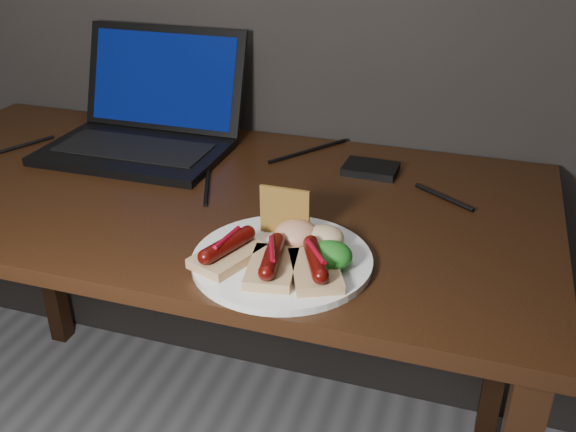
{
  "coord_description": "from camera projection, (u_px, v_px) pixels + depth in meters",
  "views": [
    {
      "loc": [
        0.54,
        0.35,
        1.29
      ],
      "look_at": [
        0.26,
        1.2,
        0.82
      ],
      "focal_mm": 40.0,
      "sensor_mm": 36.0,
      "label": 1
    }
  ],
  "objects": [
    {
      "name": "crispbread",
      "position": [
        285.0,
        211.0,
        1.06
      ],
      "size": [
        0.08,
        0.01,
        0.08
      ],
      "primitive_type": "cube",
      "color": "#A9802E",
      "rests_on": "plate"
    },
    {
      "name": "coleslaw_mound",
      "position": [
        324.0,
        238.0,
        1.03
      ],
      "size": [
        0.06,
        0.06,
        0.04
      ],
      "primitive_type": "ellipsoid",
      "color": "beige",
      "rests_on": "plate"
    },
    {
      "name": "salsa_mound",
      "position": [
        297.0,
        234.0,
        1.04
      ],
      "size": [
        0.07,
        0.07,
        0.04
      ],
      "primitive_type": "ellipsoid",
      "color": "#A81C10",
      "rests_on": "plate"
    },
    {
      "name": "laptop",
      "position": [
        146.0,
        124.0,
        1.45
      ],
      "size": [
        0.4,
        0.34,
        0.25
      ],
      "color": "black",
      "rests_on": "desk"
    },
    {
      "name": "bread_sausage_left",
      "position": [
        228.0,
        251.0,
        1.0
      ],
      "size": [
        0.11,
        0.13,
        0.04
      ],
      "color": "tan",
      "rests_on": "plate"
    },
    {
      "name": "salad_greens",
      "position": [
        330.0,
        256.0,
        0.98
      ],
      "size": [
        0.07,
        0.07,
        0.04
      ],
      "primitive_type": "ellipsoid",
      "color": "#115715",
      "rests_on": "plate"
    },
    {
      "name": "bread_sausage_right",
      "position": [
        315.0,
        265.0,
        0.96
      ],
      "size": [
        0.11,
        0.13,
        0.04
      ],
      "color": "tan",
      "rests_on": "plate"
    },
    {
      "name": "plate",
      "position": [
        282.0,
        260.0,
        1.02
      ],
      "size": [
        0.36,
        0.36,
        0.01
      ],
      "primitive_type": "cylinder",
      "rotation": [
        0.0,
        0.0,
        0.3
      ],
      "color": "silver",
      "rests_on": "desk"
    },
    {
      "name": "desk",
      "position": [
        193.0,
        228.0,
        1.31
      ],
      "size": [
        1.4,
        0.7,
        0.75
      ],
      "color": "black",
      "rests_on": "ground"
    },
    {
      "name": "bread_sausage_center",
      "position": [
        272.0,
        262.0,
        0.97
      ],
      "size": [
        0.09,
        0.12,
        0.04
      ],
      "color": "tan",
      "rests_on": "plate"
    },
    {
      "name": "desk_cables",
      "position": [
        223.0,
        166.0,
        1.36
      ],
      "size": [
        1.06,
        0.42,
        0.01
      ],
      "color": "black",
      "rests_on": "desk"
    },
    {
      "name": "hard_drive",
      "position": [
        371.0,
        169.0,
        1.34
      ],
      "size": [
        0.11,
        0.08,
        0.02
      ],
      "primitive_type": "cube",
      "rotation": [
        0.0,
        0.0,
        -0.03
      ],
      "color": "black",
      "rests_on": "desk"
    }
  ]
}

